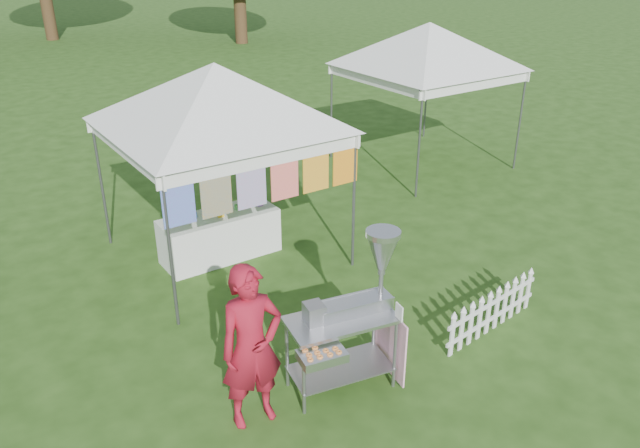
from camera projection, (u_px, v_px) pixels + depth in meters
ground at (362, 368)px, 7.31m from camera, size 120.00×120.00×0.00m
canopy_main at (214, 63)px, 8.66m from camera, size 4.24×4.24×3.45m
canopy_right at (430, 22)px, 12.59m from camera, size 4.24×4.24×3.45m
donut_cart at (358, 301)px, 6.64m from camera, size 1.43×0.88×1.82m
vendor at (252, 347)px, 6.19m from camera, size 0.70×0.49×1.80m
picket_fence at (492, 311)px, 7.89m from camera, size 1.79×0.23×0.56m
display_table at (220, 236)px, 9.69m from camera, size 1.80×0.70×0.72m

